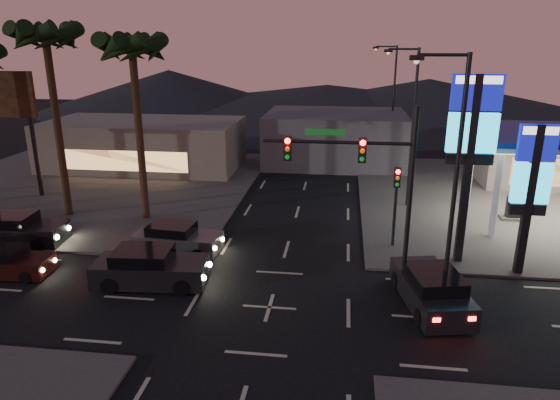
# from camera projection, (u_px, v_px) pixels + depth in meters

# --- Properties ---
(ground) EXTENTS (140.00, 140.00, 0.00)m
(ground) POSITION_uv_depth(u_px,v_px,m) (269.00, 307.00, 20.33)
(ground) COLOR black
(ground) RESTS_ON ground
(corner_lot_ne) EXTENTS (24.00, 24.00, 0.12)m
(corner_lot_ne) POSITION_uv_depth(u_px,v_px,m) (540.00, 202.00, 33.47)
(corner_lot_ne) COLOR #47443F
(corner_lot_ne) RESTS_ON ground
(corner_lot_nw) EXTENTS (24.00, 24.00, 0.12)m
(corner_lot_nw) POSITION_uv_depth(u_px,v_px,m) (90.00, 185.00, 37.38)
(corner_lot_nw) COLOR #47443F
(corner_lot_nw) RESTS_ON ground
(convenience_store) EXTENTS (10.00, 6.00, 4.00)m
(convenience_store) POSITION_uv_depth(u_px,v_px,m) (548.00, 158.00, 37.36)
(convenience_store) COLOR #726B5B
(convenience_store) RESTS_ON ground
(pylon_sign_tall) EXTENTS (2.20, 0.35, 9.00)m
(pylon_sign_tall) POSITION_uv_depth(u_px,v_px,m) (472.00, 133.00, 22.54)
(pylon_sign_tall) COLOR black
(pylon_sign_tall) RESTS_ON ground
(pylon_sign_short) EXTENTS (1.60, 0.35, 7.00)m
(pylon_sign_short) POSITION_uv_depth(u_px,v_px,m) (532.00, 178.00, 21.82)
(pylon_sign_short) COLOR black
(pylon_sign_short) RESTS_ON ground
(traffic_signal_mast) EXTENTS (6.10, 0.39, 8.00)m
(traffic_signal_mast) POSITION_uv_depth(u_px,v_px,m) (368.00, 174.00, 20.16)
(traffic_signal_mast) COLOR black
(traffic_signal_mast) RESTS_ON ground
(pedestal_signal) EXTENTS (0.32, 0.39, 4.30)m
(pedestal_signal) POSITION_uv_depth(u_px,v_px,m) (396.00, 194.00, 25.36)
(pedestal_signal) COLOR black
(pedestal_signal) RESTS_ON ground
(streetlight_near) EXTENTS (2.14, 0.25, 10.00)m
(streetlight_near) POSITION_uv_depth(u_px,v_px,m) (451.00, 171.00, 18.70)
(streetlight_near) COLOR black
(streetlight_near) RESTS_ON ground
(streetlight_mid) EXTENTS (2.14, 0.25, 10.00)m
(streetlight_mid) POSITION_uv_depth(u_px,v_px,m) (410.00, 119.00, 30.98)
(streetlight_mid) COLOR black
(streetlight_mid) RESTS_ON ground
(streetlight_far) EXTENTS (2.14, 0.25, 10.00)m
(streetlight_far) POSITION_uv_depth(u_px,v_px,m) (391.00, 96.00, 44.21)
(streetlight_far) COLOR black
(streetlight_far) RESTS_ON ground
(palm_a) EXTENTS (4.41, 4.41, 10.86)m
(palm_a) POSITION_uv_depth(u_px,v_px,m) (133.00, 59.00, 27.53)
(palm_a) COLOR black
(palm_a) RESTS_ON ground
(palm_b) EXTENTS (4.41, 4.41, 11.46)m
(palm_b) POSITION_uv_depth(u_px,v_px,m) (47.00, 48.00, 27.97)
(palm_b) COLOR black
(palm_b) RESTS_ON ground
(building_far_west) EXTENTS (16.00, 8.00, 4.00)m
(building_far_west) POSITION_uv_depth(u_px,v_px,m) (144.00, 144.00, 42.21)
(building_far_west) COLOR #726B5B
(building_far_west) RESTS_ON ground
(building_far_mid) EXTENTS (12.00, 9.00, 4.40)m
(building_far_mid) POSITION_uv_depth(u_px,v_px,m) (335.00, 138.00, 43.97)
(building_far_mid) COLOR #4C4C51
(building_far_mid) RESTS_ON ground
(hill_left) EXTENTS (40.00, 40.00, 6.00)m
(hill_left) POSITION_uv_depth(u_px,v_px,m) (170.00, 89.00, 79.14)
(hill_left) COLOR black
(hill_left) RESTS_ON ground
(hill_right) EXTENTS (50.00, 50.00, 5.00)m
(hill_right) POSITION_uv_depth(u_px,v_px,m) (428.00, 96.00, 74.41)
(hill_right) COLOR black
(hill_right) RESTS_ON ground
(hill_center) EXTENTS (60.00, 60.00, 4.00)m
(hill_center) POSITION_uv_depth(u_px,v_px,m) (327.00, 98.00, 76.39)
(hill_center) COLOR black
(hill_center) RESTS_ON ground
(car_lane_a_front) EXTENTS (5.19, 2.45, 1.65)m
(car_lane_a_front) POSITION_uv_depth(u_px,v_px,m) (150.00, 268.00, 22.09)
(car_lane_a_front) COLOR black
(car_lane_a_front) RESTS_ON ground
(car_lane_a_mid) EXTENTS (4.10, 1.87, 1.31)m
(car_lane_a_mid) POSITION_uv_depth(u_px,v_px,m) (7.00, 262.00, 23.02)
(car_lane_a_mid) COLOR black
(car_lane_a_mid) RESTS_ON ground
(car_lane_b_front) EXTENTS (4.64, 2.21, 1.47)m
(car_lane_b_front) POSITION_uv_depth(u_px,v_px,m) (177.00, 239.00, 25.55)
(car_lane_b_front) COLOR #4E4E50
(car_lane_b_front) RESTS_ON ground
(car_lane_b_mid) EXTENTS (5.23, 2.52, 1.66)m
(car_lane_b_mid) POSITION_uv_depth(u_px,v_px,m) (15.00, 230.00, 26.46)
(car_lane_b_mid) COLOR black
(car_lane_b_mid) RESTS_ON ground
(suv_station) EXTENTS (2.92, 5.12, 1.62)m
(suv_station) POSITION_uv_depth(u_px,v_px,m) (431.00, 289.00, 20.25)
(suv_station) COLOR black
(suv_station) RESTS_ON ground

